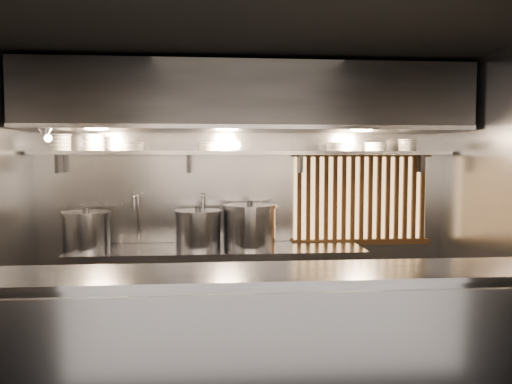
{
  "coord_description": "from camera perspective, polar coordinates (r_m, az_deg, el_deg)",
  "views": [
    {
      "loc": [
        -0.34,
        -3.97,
        1.82
      ],
      "look_at": [
        0.05,
        0.55,
        1.52
      ],
      "focal_mm": 35.0,
      "sensor_mm": 36.0,
      "label": 1
    }
  ],
  "objects": [
    {
      "name": "floor",
      "position": [
        4.38,
        0.01,
        -20.71
      ],
      "size": [
        4.5,
        4.5,
        0.0
      ],
      "primitive_type": "plane",
      "color": "black",
      "rests_on": "ground"
    },
    {
      "name": "ceiling",
      "position": [
        4.11,
        0.01,
        17.63
      ],
      "size": [
        4.5,
        4.5,
        0.0
      ],
      "primitive_type": "plane",
      "rotation": [
        3.14,
        0.0,
        0.0
      ],
      "color": "black",
      "rests_on": "wall_back"
    },
    {
      "name": "wall_back",
      "position": [
        5.5,
        -1.33,
        -0.55
      ],
      "size": [
        4.5,
        0.0,
        4.5
      ],
      "primitive_type": "plane",
      "rotation": [
        1.57,
        0.0,
        0.0
      ],
      "color": "gray",
      "rests_on": "floor"
    },
    {
      "name": "serving_counter",
      "position": [
        3.28,
        1.51,
        -18.65
      ],
      "size": [
        4.5,
        0.56,
        1.13
      ],
      "color": "gray",
      "rests_on": "floor"
    },
    {
      "name": "cooking_bench",
      "position": [
        5.28,
        -4.37,
        -11.21
      ],
      "size": [
        3.0,
        0.7,
        0.9
      ],
      "primitive_type": "cube",
      "color": "gray",
      "rests_on": "floor"
    },
    {
      "name": "bowl_shelf",
      "position": [
        5.3,
        -1.21,
        4.48
      ],
      "size": [
        4.4,
        0.34,
        0.04
      ],
      "primitive_type": "cube",
      "color": "gray",
      "rests_on": "wall_back"
    },
    {
      "name": "exhaust_hood",
      "position": [
        5.12,
        -1.06,
        10.61
      ],
      "size": [
        4.4,
        0.81,
        0.65
      ],
      "color": "#2D2D30",
      "rests_on": "ceiling"
    },
    {
      "name": "wood_screen",
      "position": [
        5.68,
        11.9,
        -0.69
      ],
      "size": [
        1.56,
        0.09,
        1.04
      ],
      "color": "#FFC272",
      "rests_on": "wall_back"
    },
    {
      "name": "faucet_left",
      "position": [
        5.43,
        -13.45,
        -1.71
      ],
      "size": [
        0.04,
        0.3,
        0.5
      ],
      "color": "silver",
      "rests_on": "wall_back"
    },
    {
      "name": "faucet_right",
      "position": [
        5.37,
        -6.04,
        -1.68
      ],
      "size": [
        0.04,
        0.3,
        0.5
      ],
      "color": "silver",
      "rests_on": "wall_back"
    },
    {
      "name": "heat_lamp",
      "position": [
        5.07,
        -22.9,
        6.32
      ],
      "size": [
        0.25,
        0.35,
        0.2
      ],
      "color": "gray",
      "rests_on": "exhaust_hood"
    },
    {
      "name": "pendant_bulb",
      "position": [
        5.18,
        -2.24,
        5.39
      ],
      "size": [
        0.09,
        0.09,
        0.19
      ],
      "color": "#2D2D30",
      "rests_on": "exhaust_hood"
    },
    {
      "name": "stock_pot_left",
      "position": [
        5.33,
        -18.81,
        -4.18
      ],
      "size": [
        0.6,
        0.6,
        0.43
      ],
      "rotation": [
        0.0,
        0.0,
        0.26
      ],
      "color": "gray",
      "rests_on": "cooking_bench"
    },
    {
      "name": "stock_pot_mid",
      "position": [
        5.18,
        -6.63,
        -4.22
      ],
      "size": [
        0.63,
        0.63,
        0.43
      ],
      "rotation": [
        0.0,
        0.0,
        0.38
      ],
      "color": "gray",
      "rests_on": "cooking_bench"
    },
    {
      "name": "stock_pot_right",
      "position": [
        5.2,
        -0.71,
        -3.87
      ],
      "size": [
        0.64,
        0.64,
        0.48
      ],
      "rotation": [
        0.0,
        0.0,
        0.14
      ],
      "color": "gray",
      "rests_on": "cooking_bench"
    },
    {
      "name": "bowl_stack_0",
      "position": [
        5.52,
        -21.48,
        5.27
      ],
      "size": [
        0.23,
        0.23,
        0.17
      ],
      "color": "silver",
      "rests_on": "bowl_shelf"
    },
    {
      "name": "bowl_stack_1",
      "position": [
        5.44,
        -17.97,
        5.38
      ],
      "size": [
        0.22,
        0.22,
        0.17
      ],
      "color": "silver",
      "rests_on": "bowl_shelf"
    },
    {
      "name": "bowl_stack_2",
      "position": [
        5.36,
        -13.95,
        5.07
      ],
      "size": [
        0.24,
        0.24,
        0.09
      ],
      "color": "silver",
      "rests_on": "bowl_shelf"
    },
    {
      "name": "bowl_stack_3",
      "position": [
        5.29,
        -5.44,
        5.19
      ],
      "size": [
        0.23,
        0.23,
        0.09
      ],
      "color": "silver",
      "rests_on": "bowl_shelf"
    },
    {
      "name": "bowl_stack_4",
      "position": [
        5.46,
        9.14,
        5.11
      ],
      "size": [
        0.24,
        0.24,
        0.09
      ],
      "color": "silver",
      "rests_on": "bowl_shelf"
    },
    {
      "name": "bowl_stack_5",
      "position": [
        5.58,
        13.46,
        5.03
      ],
      "size": [
        0.23,
        0.23,
        0.09
      ],
      "color": "silver",
      "rests_on": "bowl_shelf"
    },
    {
      "name": "bowl_stack_6",
      "position": [
        5.7,
        16.91,
        5.13
      ],
      "size": [
        0.21,
        0.21,
        0.13
      ],
      "color": "silver",
      "rests_on": "bowl_shelf"
    }
  ]
}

